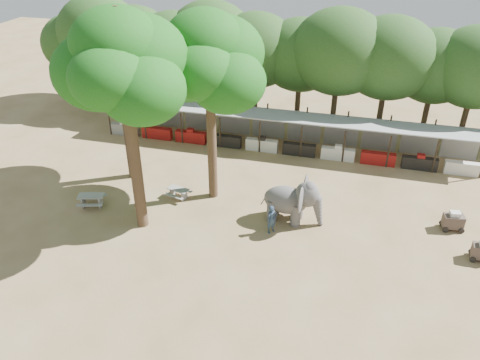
% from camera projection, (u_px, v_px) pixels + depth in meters
% --- Properties ---
extents(ground, '(100.00, 100.00, 0.00)m').
position_uv_depth(ground, '(234.00, 264.00, 24.00)').
color(ground, brown).
rests_on(ground, ground).
extents(vendor_stalls, '(28.00, 2.99, 2.80)m').
position_uv_depth(vendor_stalls, '(283.00, 133.00, 34.92)').
color(vendor_stalls, gray).
rests_on(vendor_stalls, ground).
extents(yard_tree_left, '(7.10, 6.90, 11.02)m').
position_uv_depth(yard_tree_left, '(117.00, 55.00, 27.81)').
color(yard_tree_left, '#332316').
rests_on(yard_tree_left, ground).
extents(yard_tree_center, '(7.10, 6.90, 12.04)m').
position_uv_depth(yard_tree_center, '(122.00, 66.00, 22.48)').
color(yard_tree_center, '#332316').
rests_on(yard_tree_center, ground).
extents(yard_tree_back, '(7.10, 6.90, 11.36)m').
position_uv_depth(yard_tree_back, '(208.00, 61.00, 25.49)').
color(yard_tree_back, '#332316').
rests_on(yard_tree_back, ground).
extents(backdrop_trees, '(46.46, 5.95, 8.33)m').
position_uv_depth(backdrop_trees, '(297.00, 57.00, 37.02)').
color(backdrop_trees, '#332316').
rests_on(backdrop_trees, ground).
extents(elephant, '(3.57, 2.74, 2.73)m').
position_uv_depth(elephant, '(293.00, 200.00, 26.64)').
color(elephant, '#474445').
rests_on(elephant, ground).
extents(handler, '(0.71, 0.73, 1.71)m').
position_uv_depth(handler, '(272.00, 219.00, 25.91)').
color(handler, '#26384C').
rests_on(handler, ground).
extents(picnic_table_near, '(1.87, 1.76, 0.77)m').
position_uv_depth(picnic_table_near, '(91.00, 199.00, 28.35)').
color(picnic_table_near, gray).
rests_on(picnic_table_near, ground).
extents(picnic_table_far, '(1.59, 1.50, 0.66)m').
position_uv_depth(picnic_table_far, '(178.00, 192.00, 29.19)').
color(picnic_table_far, gray).
rests_on(picnic_table_far, ground).
extents(cart_back, '(1.31, 0.96, 1.17)m').
position_uv_depth(cart_back, '(453.00, 221.00, 26.28)').
color(cart_back, '#3B2D28').
rests_on(cart_back, ground).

